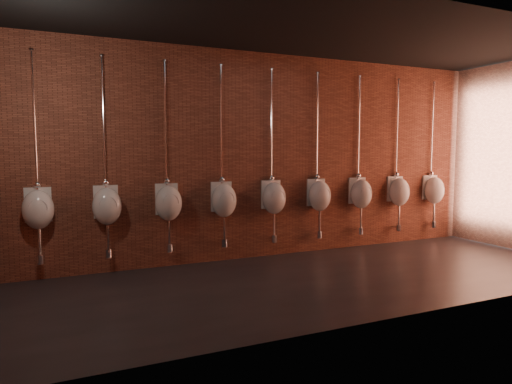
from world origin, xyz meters
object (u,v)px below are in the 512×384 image
Objects in this scene: urinal_6 at (361,193)px; urinal_0 at (38,208)px; urinal_1 at (107,205)px; urinal_3 at (224,200)px; urinal_2 at (168,202)px; urinal_5 at (319,195)px; urinal_8 at (434,190)px; urinal_7 at (399,191)px; urinal_4 at (274,197)px.

urinal_0 is at bearing 180.00° from urinal_6.
urinal_1 is 1.68m from urinal_3.
urinal_2 and urinal_6 have the same top height.
urinal_5 and urinal_8 have the same top height.
urinal_2 is at bearing 180.00° from urinal_3.
urinal_2 is at bearing 180.00° from urinal_7.
urinal_6 is at bearing 0.00° from urinal_0.
urinal_3 and urinal_8 have the same top height.
urinal_2 is at bearing 180.00° from urinal_6.
urinal_0 is 6.71m from urinal_8.
urinal_1 is 1.00× the size of urinal_4.
urinal_2 is at bearing 0.00° from urinal_1.
urinal_3 is 3.35m from urinal_7.
urinal_1 is at bearing 180.00° from urinal_8.
urinal_1 is at bearing 180.00° from urinal_3.
urinal_1 is at bearing 180.00° from urinal_4.
urinal_2 and urinal_7 have the same top height.
urinal_2 and urinal_3 have the same top height.
urinal_3 is 0.84m from urinal_4.
urinal_4 is (3.35, 0.00, 0.00)m from urinal_0.
urinal_0 is 3.35m from urinal_4.
urinal_4 is (2.52, 0.00, 0.00)m from urinal_1.
urinal_2 is 1.68m from urinal_4.
urinal_7 is at bearing 180.00° from urinal_8.
urinal_8 is (6.71, 0.00, 0.00)m from urinal_0.
urinal_4 is at bearing 180.00° from urinal_5.
urinal_8 is (0.84, 0.00, 0.00)m from urinal_7.
urinal_5 is at bearing 0.00° from urinal_2.
urinal_1 is 1.00× the size of urinal_3.
urinal_4 is 1.68m from urinal_6.
urinal_6 is at bearing 0.00° from urinal_2.
urinal_0 is at bearing 180.00° from urinal_1.
urinal_5 is at bearing 0.00° from urinal_3.
urinal_8 is at bearing 0.00° from urinal_0.
urinal_7 is (1.68, 0.00, 0.00)m from urinal_5.
urinal_4 is 1.00× the size of urinal_5.
urinal_3 is 4.19m from urinal_8.
urinal_5 is 1.00× the size of urinal_8.
urinal_4 is 1.00× the size of urinal_8.
urinal_0 is 1.00× the size of urinal_6.
urinal_3 is at bearing 0.00° from urinal_0.
urinal_8 is (5.87, 0.00, 0.00)m from urinal_1.
urinal_1 and urinal_8 have the same top height.
urinal_0 is 1.00× the size of urinal_3.
urinal_7 is (5.03, 0.00, 0.00)m from urinal_1.
urinal_5 is 1.00× the size of urinal_6.
urinal_2 is at bearing 180.00° from urinal_5.
urinal_8 is at bearing 0.00° from urinal_1.
urinal_0 is 1.00× the size of urinal_8.
urinal_4 is at bearing 180.00° from urinal_6.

